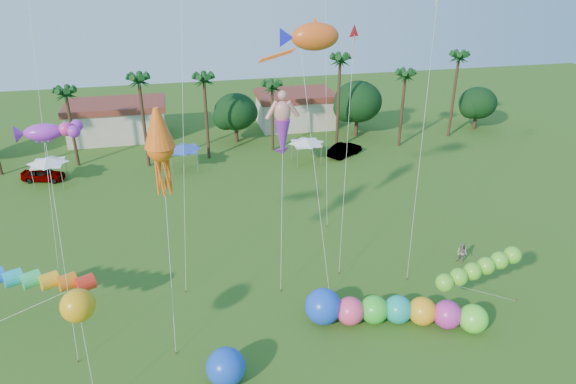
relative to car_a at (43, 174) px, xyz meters
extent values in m
cylinder|color=#3A2819|center=(3.02, 3.86, 3.50)|extent=(0.36, 0.36, 8.50)
cylinder|color=#3A2819|center=(11.02, 1.86, 4.25)|extent=(0.36, 0.36, 10.00)
cylinder|color=#3A2819|center=(18.02, 2.86, 4.00)|extent=(0.36, 0.36, 9.50)
cylinder|color=#3A2819|center=(26.02, 3.86, 3.25)|extent=(0.36, 0.36, 8.00)
cylinder|color=#3A2819|center=(34.02, 2.86, 4.75)|extent=(0.36, 0.36, 11.00)
cylinder|color=#3A2819|center=(42.02, 1.86, 3.75)|extent=(0.36, 0.36, 9.00)
cylinder|color=#3A2819|center=(50.02, 3.86, 4.50)|extent=(0.36, 0.36, 10.50)
sphere|color=#113814|center=(22.02, 7.86, 3.28)|extent=(5.46, 5.46, 5.46)
sphere|color=#113814|center=(38.02, 6.86, 3.90)|extent=(6.30, 6.30, 6.30)
sphere|color=#113814|center=(55.02, 5.86, 2.97)|extent=(5.04, 5.04, 5.04)
cube|color=beige|center=(7.02, 12.86, 1.25)|extent=(12.00, 7.00, 4.00)
cube|color=beige|center=(31.02, 12.86, 1.25)|extent=(10.00, 7.00, 4.00)
pyramid|color=white|center=(1.02, -1.14, 2.00)|extent=(3.00, 3.00, 0.60)
pyramid|color=blue|center=(15.02, -0.14, 2.00)|extent=(3.00, 3.00, 0.60)
pyramid|color=white|center=(29.02, -1.14, 2.00)|extent=(3.00, 3.00, 0.60)
imported|color=#4C4C54|center=(0.00, 0.00, 0.00)|extent=(4.71, 2.76, 1.51)
imported|color=#4C4C54|center=(34.14, -0.01, 0.03)|extent=(4.90, 3.97, 1.57)
imported|color=gray|center=(35.76, -24.52, 0.13)|extent=(1.02, 1.08, 1.76)
sphere|color=#FF4378|center=(24.73, -29.51, 0.20)|extent=(1.91, 1.91, 1.91)
sphere|color=green|center=(26.33, -29.72, 0.20)|extent=(1.91, 1.91, 1.91)
sphere|color=#18A89A|center=(27.89, -30.05, 0.20)|extent=(1.91, 1.91, 1.91)
sphere|color=#FFA81A|center=(29.40, -30.57, 0.20)|extent=(1.91, 1.91, 1.91)
sphere|color=#CC30A3|center=(30.85, -31.25, 0.20)|extent=(1.91, 1.91, 1.91)
sphere|color=#60F135|center=(32.29, -32.00, 0.20)|extent=(1.91, 1.91, 1.91)
sphere|color=blue|center=(23.00, -28.97, 0.47)|extent=(3.05, 3.05, 2.44)
sphere|color=blue|center=(16.08, -32.94, 0.38)|extent=(2.26, 2.26, 2.26)
cylinder|color=red|center=(5.92, -25.55, 2.31)|extent=(7.80, 3.11, 1.06)
cylinder|color=silver|center=(4.38, -25.16, 0.78)|extent=(6.98, 0.82, 3.09)
ellipsoid|color=#63CC2D|center=(30.57, -30.80, 2.46)|extent=(6.39, 3.44, 1.40)
cylinder|color=silver|center=(33.83, -30.34, 0.85)|extent=(6.53, 0.95, 3.24)
cylinder|color=brown|center=(37.09, -29.88, -0.67)|extent=(0.08, 0.08, 0.16)
sphere|color=orange|center=(8.82, -32.22, 5.40)|extent=(2.21, 2.21, 1.76)
cylinder|color=silver|center=(8.90, -32.83, 2.33)|extent=(0.18, 1.26, 6.16)
cylinder|color=silver|center=(21.52, -22.74, 4.72)|extent=(1.23, 4.76, 10.96)
cylinder|color=brown|center=(20.92, -25.11, -0.67)|extent=(0.08, 0.08, 0.16)
ellipsoid|color=#E85619|center=(24.30, -20.89, 16.62)|extent=(5.22, 3.16, 2.07)
cylinder|color=silver|center=(24.29, -23.61, 7.93)|extent=(0.03, 5.46, 17.38)
cylinder|color=brown|center=(24.29, -26.33, -0.67)|extent=(0.08, 0.08, 0.16)
cylinder|color=silver|center=(15.01, -21.12, 10.79)|extent=(1.79, 5.15, 23.10)
cylinder|color=brown|center=(14.13, -23.68, -0.67)|extent=(0.08, 0.08, 0.16)
cone|color=#EB5D13|center=(13.56, -25.86, 11.27)|extent=(1.98, 1.98, 5.19)
cylinder|color=silver|center=(13.41, -27.93, 5.26)|extent=(0.33, 4.15, 12.03)
cylinder|color=brown|center=(13.26, -30.00, -0.67)|extent=(0.08, 0.08, 0.16)
ellipsoid|color=#AA29CD|center=(7.40, -25.95, 12.77)|extent=(3.85, 2.58, 1.38)
cylinder|color=silver|center=(7.43, -27.67, 6.01)|extent=(0.07, 3.47, 13.53)
cylinder|color=brown|center=(7.45, -29.39, -0.67)|extent=(0.08, 0.08, 0.16)
cone|color=red|center=(27.14, -20.67, 16.77)|extent=(1.07, 0.71, 1.09)
cylinder|color=silver|center=(26.45, -22.30, 8.01)|extent=(1.40, 3.28, 17.52)
cylinder|color=brown|center=(25.77, -23.92, -0.67)|extent=(0.08, 0.08, 0.16)
cylinder|color=silver|center=(31.39, -24.04, 9.88)|extent=(1.67, 3.49, 21.26)
cylinder|color=brown|center=(30.57, -25.76, -0.67)|extent=(0.08, 0.08, 0.16)
cylinder|color=silver|center=(5.63, -18.97, 10.59)|extent=(1.06, 4.73, 22.69)
cylinder|color=brown|center=(5.12, -21.32, -0.67)|extent=(0.08, 0.08, 0.16)
cylinder|color=silver|center=(27.04, -14.71, 12.08)|extent=(0.06, 3.64, 25.66)
cylinder|color=brown|center=(27.02, -16.52, -0.67)|extent=(0.08, 0.08, 0.16)
camera|label=1|loc=(14.70, -55.32, 21.93)|focal=32.00mm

